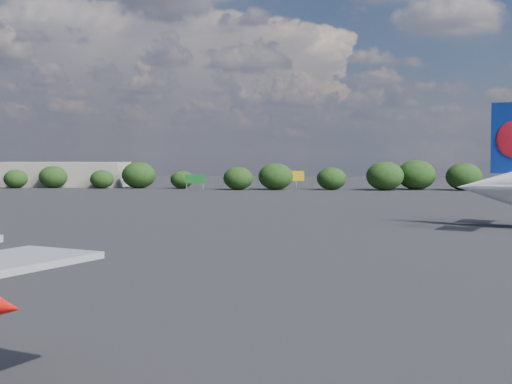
{
  "coord_description": "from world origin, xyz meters",
  "views": [
    {
      "loc": [
        20.38,
        -34.08,
        10.43
      ],
      "look_at": [
        16.0,
        12.0,
        8.0
      ],
      "focal_mm": 50.0,
      "sensor_mm": 36.0,
      "label": 1
    }
  ],
  "objects": [
    {
      "name": "ground",
      "position": [
        0.0,
        60.0,
        0.0
      ],
      "size": [
        500.0,
        500.0,
        0.0
      ],
      "primitive_type": "plane",
      "color": "black",
      "rests_on": "ground"
    },
    {
      "name": "terminal_building",
      "position": [
        -65.0,
        192.0,
        4.0
      ],
      "size": [
        42.0,
        16.0,
        8.0
      ],
      "color": "gray",
      "rests_on": "ground"
    },
    {
      "name": "highway_sign",
      "position": [
        -18.0,
        176.0,
        3.13
      ],
      "size": [
        6.0,
        0.3,
        4.5
      ],
      "color": "#13621F",
      "rests_on": "ground"
    },
    {
      "name": "billboard_yellow",
      "position": [
        12.0,
        182.0,
        3.87
      ],
      "size": [
        5.0,
        0.3,
        5.5
      ],
      "color": "gold",
      "rests_on": "ground"
    },
    {
      "name": "horizon_treeline",
      "position": [
        18.98,
        180.29,
        4.0
      ],
      "size": [
        207.05,
        15.4,
        9.11
      ],
      "color": "black",
      "rests_on": "ground"
    }
  ]
}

